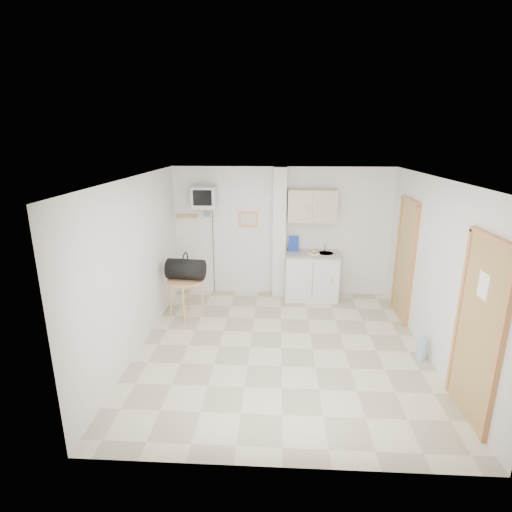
# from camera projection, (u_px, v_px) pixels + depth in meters

# --- Properties ---
(ground) EXTENTS (4.50, 4.50, 0.00)m
(ground) POSITION_uv_depth(u_px,v_px,m) (281.00, 348.00, 5.95)
(ground) COLOR beige
(ground) RESTS_ON ground
(room_envelope) EXTENTS (4.24, 4.54, 2.55)m
(room_envelope) POSITION_uv_depth(u_px,v_px,m) (300.00, 247.00, 5.59)
(room_envelope) COLOR white
(room_envelope) RESTS_ON ground
(kitchenette) EXTENTS (1.03, 0.58, 2.10)m
(kitchenette) POSITION_uv_depth(u_px,v_px,m) (311.00, 258.00, 7.61)
(kitchenette) COLOR silver
(kitchenette) RESTS_ON ground
(crt_television) EXTENTS (0.44, 0.45, 2.15)m
(crt_television) POSITION_uv_depth(u_px,v_px,m) (205.00, 198.00, 7.41)
(crt_television) COLOR slate
(crt_television) RESTS_ON ground
(round_table) EXTENTS (0.64, 0.64, 0.68)m
(round_table) POSITION_uv_depth(u_px,v_px,m) (186.00, 284.00, 6.85)
(round_table) COLOR tan
(round_table) RESTS_ON ground
(duffel_bag) EXTENTS (0.67, 0.42, 0.47)m
(duffel_bag) POSITION_uv_depth(u_px,v_px,m) (186.00, 269.00, 6.81)
(duffel_bag) COLOR black
(duffel_bag) RESTS_ON round_table
(water_bottle) EXTENTS (0.13, 0.13, 0.38)m
(water_bottle) POSITION_uv_depth(u_px,v_px,m) (422.00, 348.00, 5.62)
(water_bottle) COLOR #91B5C8
(water_bottle) RESTS_ON ground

